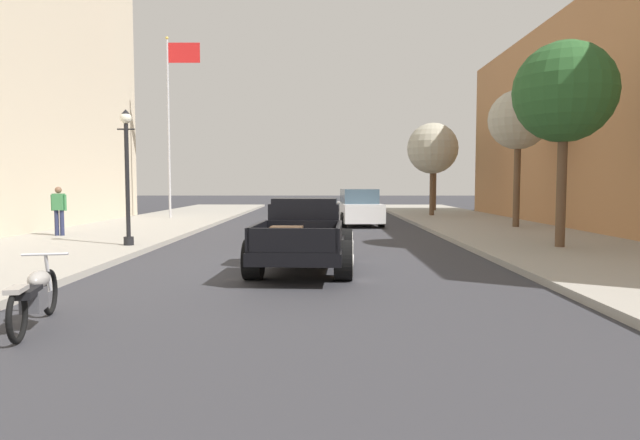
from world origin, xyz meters
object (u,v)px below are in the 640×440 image
(flagpole, at_px, (173,107))
(street_lamp_near, at_px, (127,167))
(street_tree_nearest, at_px, (564,93))
(street_tree_farthest, at_px, (435,150))
(car_background_white, at_px, (359,208))
(street_tree_second, at_px, (518,121))
(hotrod_truck_black, at_px, (305,235))
(pedestrian_sidewalk_left, at_px, (59,208))
(street_tree_third, at_px, (433,149))
(motorcycle_parked, at_px, (35,295))

(flagpole, bearing_deg, street_lamp_near, -80.29)
(street_lamp_near, height_order, street_tree_nearest, street_tree_nearest)
(flagpole, bearing_deg, street_tree_farthest, 26.39)
(car_background_white, xyz_separation_m, street_tree_second, (6.22, -2.66, 3.65))
(hotrod_truck_black, height_order, flagpole, flagpole)
(street_tree_second, bearing_deg, street_lamp_near, -153.80)
(hotrod_truck_black, xyz_separation_m, pedestrian_sidewalk_left, (-8.51, 5.89, 0.33))
(pedestrian_sidewalk_left, relative_size, flagpole, 0.18)
(street_tree_nearest, relative_size, street_tree_second, 1.03)
(hotrod_truck_black, xyz_separation_m, street_tree_second, (8.22, 9.68, 3.66))
(street_lamp_near, bearing_deg, street_tree_third, 51.47)
(street_lamp_near, relative_size, street_tree_nearest, 0.68)
(motorcycle_parked, relative_size, pedestrian_sidewalk_left, 1.26)
(hotrod_truck_black, height_order, car_background_white, car_background_white)
(street_tree_third, height_order, street_tree_farthest, street_tree_farthest)
(street_tree_nearest, relative_size, street_tree_farthest, 1.08)
(motorcycle_parked, distance_m, street_tree_farthest, 30.39)
(street_lamp_near, bearing_deg, car_background_white, 52.24)
(pedestrian_sidewalk_left, distance_m, street_tree_second, 17.48)
(motorcycle_parked, bearing_deg, hotrod_truck_black, 56.61)
(street_tree_farthest, bearing_deg, street_lamp_near, -122.74)
(car_background_white, relative_size, street_tree_nearest, 0.78)
(pedestrian_sidewalk_left, bearing_deg, flagpole, 82.74)
(motorcycle_parked, xyz_separation_m, car_background_white, (5.42, 17.52, 0.33))
(street_tree_farthest, bearing_deg, pedestrian_sidewalk_left, -133.40)
(street_tree_second, height_order, street_tree_farthest, street_tree_second)
(pedestrian_sidewalk_left, distance_m, street_tree_third, 19.12)
(flagpole, relative_size, street_tree_third, 1.81)
(pedestrian_sidewalk_left, bearing_deg, street_tree_second, 12.75)
(flagpole, relative_size, street_tree_nearest, 1.62)
(street_lamp_near, relative_size, street_tree_third, 0.76)
(pedestrian_sidewalk_left, xyz_separation_m, street_tree_farthest, (16.10, 17.03, 2.98))
(pedestrian_sidewalk_left, relative_size, street_tree_farthest, 0.32)
(hotrod_truck_black, distance_m, street_tree_farthest, 24.37)
(pedestrian_sidewalk_left, distance_m, street_lamp_near, 4.56)
(street_tree_third, bearing_deg, motorcycle_parked, -113.28)
(hotrod_truck_black, relative_size, car_background_white, 1.13)
(motorcycle_parked, height_order, street_tree_nearest, street_tree_nearest)
(car_background_white, xyz_separation_m, street_tree_nearest, (5.00, -9.55, 3.62))
(flagpole, bearing_deg, pedestrian_sidewalk_left, -97.26)
(street_lamp_near, bearing_deg, motorcycle_parked, -78.08)
(pedestrian_sidewalk_left, height_order, street_tree_farthest, street_tree_farthest)
(street_tree_third, bearing_deg, flagpole, -171.51)
(pedestrian_sidewalk_left, xyz_separation_m, street_tree_second, (16.74, 3.79, 3.33))
(car_background_white, xyz_separation_m, flagpole, (-9.29, 3.20, 5.00))
(street_lamp_near, xyz_separation_m, street_tree_nearest, (12.17, -0.30, 2.00))
(car_background_white, height_order, pedestrian_sidewalk_left, pedestrian_sidewalk_left)
(street_lamp_near, relative_size, flagpole, 0.42)
(flagpole, xyz_separation_m, street_tree_second, (15.51, -5.86, -1.35))
(street_tree_nearest, xyz_separation_m, street_tree_farthest, (0.58, 20.13, -0.32))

